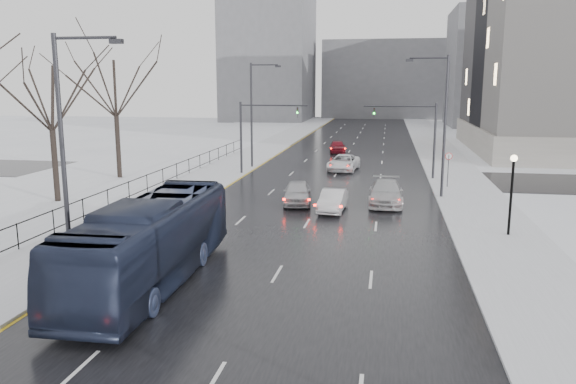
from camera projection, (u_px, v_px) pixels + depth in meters
The scene contains 24 objects.
road at pixel (345, 159), 60.82m from camera, with size 16.00×150.00×0.04m, color black.
cross_road at pixel (334, 177), 49.22m from camera, with size 130.00×10.00×0.04m, color black.
sidewalk_left at pixel (251, 156), 62.61m from camera, with size 5.00×150.00×0.16m, color silver.
sidewalk_right at pixel (445, 161), 59.00m from camera, with size 5.00×150.00×0.16m, color silver.
park_strip at pixel (170, 155), 64.24m from camera, with size 14.00×150.00×0.12m, color white.
tree_park_d at pixel (58, 202), 38.74m from camera, with size 8.75×8.75×12.50m, color black, non-canonical shape.
tree_park_e at pixel (120, 179), 48.48m from camera, with size 9.45×9.45×13.50m, color black, non-canonical shape.
iron_fence at pixel (92, 204), 33.88m from camera, with size 0.06×70.00×1.30m.
streetlight_r_mid at pixel (442, 119), 39.02m from camera, with size 2.95×0.25×10.00m.
streetlight_l_near at pixel (67, 146), 22.49m from camera, with size 2.95×0.25×10.00m.
streetlight_l_far at pixel (254, 110), 53.42m from camera, with size 2.95×0.25×10.00m.
lamppost_r_mid at pixel (512, 183), 29.37m from camera, with size 0.36×0.36×4.28m.
mast_signal_right at pixel (422, 132), 47.18m from camera, with size 6.10×0.33×6.50m.
mast_signal_left at pixel (253, 129), 49.70m from camera, with size 6.10×0.33×6.50m.
no_uturn_sign at pixel (449, 160), 43.34m from camera, with size 0.60×0.06×2.70m.
bldg_far_right at pixel (515, 68), 107.09m from camera, with size 24.00×20.00×22.00m, color slate.
bldg_far_left at pixel (269, 57), 124.77m from camera, with size 18.00×22.00×28.00m, color slate.
bldg_far_center at pixel (387, 80), 135.76m from camera, with size 30.00×18.00×18.00m, color slate.
bus at pixel (151, 242), 22.70m from camera, with size 2.91×12.45×3.47m, color #222A42.
sedan_center_near at pixel (297, 192), 37.98m from camera, with size 1.84×4.58×1.56m, color #ADADB2.
sedan_right_near at pixel (333, 201), 35.83m from camera, with size 1.46×4.17×1.38m, color silver.
sedan_right_cross at pixel (344, 163), 52.62m from camera, with size 2.45×5.32×1.48m, color white.
sedan_right_far at pixel (386, 192), 37.88m from camera, with size 2.24×5.52×1.60m, color #ACADB0.
sedan_center_far at pixel (337, 147), 66.08m from camera, with size 1.74×4.34×1.48m, color maroon.
Camera 1 is at (4.48, -0.54, 8.07)m, focal length 35.00 mm.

